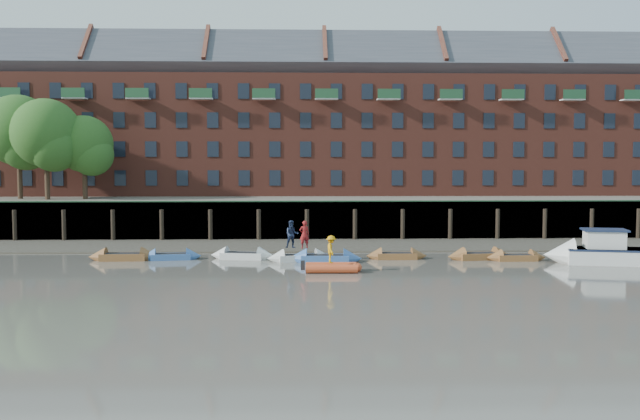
{
  "coord_description": "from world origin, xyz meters",
  "views": [
    {
      "loc": [
        -2.67,
        -34.25,
        6.33
      ],
      "look_at": [
        -1.22,
        12.0,
        3.2
      ],
      "focal_mm": 38.0,
      "sensor_mm": 36.0,
      "label": 1
    }
  ],
  "objects_px": {
    "rowboat_4": "(325,258)",
    "rowboat_3": "(300,258)",
    "rib_tender": "(334,268)",
    "motor_launch": "(592,252)",
    "person_rower_a": "(304,235)",
    "rowboat_2": "(243,256)",
    "rowboat_0": "(124,257)",
    "rowboat_1": "(171,256)",
    "rowboat_5": "(396,256)",
    "rowboat_6": "(479,256)",
    "person_rower_b": "(292,234)",
    "person_rib_crew": "(331,249)",
    "rowboat_7": "(516,257)"
  },
  "relations": [
    {
      "from": "rowboat_2",
      "to": "rowboat_3",
      "type": "height_order",
      "value": "rowboat_2"
    },
    {
      "from": "rowboat_1",
      "to": "rowboat_6",
      "type": "bearing_deg",
      "value": -10.36
    },
    {
      "from": "rowboat_0",
      "to": "rowboat_4",
      "type": "xyz_separation_m",
      "value": [
        13.27,
        -1.32,
        0.01
      ]
    },
    {
      "from": "person_rower_b",
      "to": "rowboat_3",
      "type": "bearing_deg",
      "value": -20.31
    },
    {
      "from": "person_rower_a",
      "to": "rowboat_2",
      "type": "bearing_deg",
      "value": -28.01
    },
    {
      "from": "rowboat_6",
      "to": "person_rower_b",
      "type": "distance_m",
      "value": 12.58
    },
    {
      "from": "rowboat_1",
      "to": "rowboat_3",
      "type": "relative_size",
      "value": 0.93
    },
    {
      "from": "rib_tender",
      "to": "motor_launch",
      "type": "xyz_separation_m",
      "value": [
        16.71,
        2.86,
        0.47
      ]
    },
    {
      "from": "rowboat_1",
      "to": "person_rib_crew",
      "type": "relative_size",
      "value": 2.56
    },
    {
      "from": "rowboat_5",
      "to": "rowboat_3",
      "type": "bearing_deg",
      "value": -172.18
    },
    {
      "from": "rowboat_0",
      "to": "person_rower_b",
      "type": "distance_m",
      "value": 11.24
    },
    {
      "from": "rowboat_0",
      "to": "person_rower_a",
      "type": "xyz_separation_m",
      "value": [
        11.94,
        -0.77,
        1.51
      ]
    },
    {
      "from": "rowboat_5",
      "to": "rowboat_0",
      "type": "bearing_deg",
      "value": -179.2
    },
    {
      "from": "rowboat_5",
      "to": "rib_tender",
      "type": "distance_m",
      "value": 6.94
    },
    {
      "from": "rowboat_1",
      "to": "person_rower_a",
      "type": "distance_m",
      "value": 9.07
    },
    {
      "from": "rowboat_0",
      "to": "motor_launch",
      "type": "height_order",
      "value": "motor_launch"
    },
    {
      "from": "rowboat_1",
      "to": "person_rower_a",
      "type": "relative_size",
      "value": 2.29
    },
    {
      "from": "rowboat_2",
      "to": "rib_tender",
      "type": "relative_size",
      "value": 1.38
    },
    {
      "from": "rowboat_2",
      "to": "rowboat_3",
      "type": "relative_size",
      "value": 1.03
    },
    {
      "from": "rowboat_6",
      "to": "motor_launch",
      "type": "relative_size",
      "value": 0.64
    },
    {
      "from": "rowboat_0",
      "to": "person_rower_a",
      "type": "bearing_deg",
      "value": -5.25
    },
    {
      "from": "rowboat_4",
      "to": "rowboat_6",
      "type": "xyz_separation_m",
      "value": [
        10.33,
        0.96,
        -0.02
      ]
    },
    {
      "from": "person_rower_b",
      "to": "person_rib_crew",
      "type": "distance_m",
      "value": 5.27
    },
    {
      "from": "rowboat_2",
      "to": "rowboat_0",
      "type": "bearing_deg",
      "value": -165.99
    },
    {
      "from": "rib_tender",
      "to": "person_rib_crew",
      "type": "relative_size",
      "value": 2.06
    },
    {
      "from": "rowboat_5",
      "to": "rowboat_6",
      "type": "bearing_deg",
      "value": -3.65
    },
    {
      "from": "person_rower_b",
      "to": "rowboat_7",
      "type": "bearing_deg",
      "value": -6.58
    },
    {
      "from": "rowboat_3",
      "to": "person_rower_a",
      "type": "xyz_separation_m",
      "value": [
        0.31,
        0.0,
        1.53
      ]
    },
    {
      "from": "rowboat_1",
      "to": "rowboat_3",
      "type": "xyz_separation_m",
      "value": [
        8.58,
        -0.99,
        0.01
      ]
    },
    {
      "from": "rowboat_0",
      "to": "rowboat_3",
      "type": "xyz_separation_m",
      "value": [
        11.63,
        -0.77,
        -0.02
      ]
    },
    {
      "from": "rowboat_7",
      "to": "person_rib_crew",
      "type": "xyz_separation_m",
      "value": [
        -12.41,
        -4.34,
        1.14
      ]
    },
    {
      "from": "rowboat_1",
      "to": "person_rib_crew",
      "type": "bearing_deg",
      "value": -36.74
    },
    {
      "from": "person_rower_b",
      "to": "motor_launch",
      "type": "bearing_deg",
      "value": -10.46
    },
    {
      "from": "motor_launch",
      "to": "person_rower_b",
      "type": "bearing_deg",
      "value": 6.91
    },
    {
      "from": "rowboat_6",
      "to": "motor_launch",
      "type": "bearing_deg",
      "value": -25.05
    },
    {
      "from": "rowboat_0",
      "to": "rowboat_7",
      "type": "xyz_separation_m",
      "value": [
        25.88,
        -0.98,
        -0.03
      ]
    },
    {
      "from": "rowboat_3",
      "to": "person_rower_a",
      "type": "height_order",
      "value": "person_rower_a"
    },
    {
      "from": "rowboat_6",
      "to": "motor_launch",
      "type": "xyz_separation_m",
      "value": [
        6.73,
        -2.03,
        0.49
      ]
    },
    {
      "from": "rowboat_4",
      "to": "motor_launch",
      "type": "xyz_separation_m",
      "value": [
        17.06,
        -1.07,
        0.48
      ]
    },
    {
      "from": "rowboat_5",
      "to": "person_rower_b",
      "type": "relative_size",
      "value": 2.25
    },
    {
      "from": "rowboat_0",
      "to": "person_rower_b",
      "type": "xyz_separation_m",
      "value": [
        11.12,
        -0.63,
        1.52
      ]
    },
    {
      "from": "rowboat_1",
      "to": "rowboat_5",
      "type": "distance_m",
      "value": 15.07
    },
    {
      "from": "motor_launch",
      "to": "person_rib_crew",
      "type": "bearing_deg",
      "value": 22.01
    },
    {
      "from": "rowboat_1",
      "to": "rowboat_2",
      "type": "xyz_separation_m",
      "value": [
        4.76,
        0.14,
        0.02
      ]
    },
    {
      "from": "rowboat_1",
      "to": "rib_tender",
      "type": "distance_m",
      "value": 11.91
    },
    {
      "from": "rowboat_7",
      "to": "person_rower_b",
      "type": "xyz_separation_m",
      "value": [
        -14.76,
        0.35,
        1.55
      ]
    },
    {
      "from": "rowboat_4",
      "to": "rowboat_3",
      "type": "bearing_deg",
      "value": 164.35
    },
    {
      "from": "rowboat_3",
      "to": "person_rower_b",
      "type": "xyz_separation_m",
      "value": [
        -0.51,
        0.14,
        1.53
      ]
    },
    {
      "from": "rowboat_0",
      "to": "rowboat_3",
      "type": "relative_size",
      "value": 1.04
    },
    {
      "from": "rowboat_0",
      "to": "rowboat_4",
      "type": "height_order",
      "value": "rowboat_4"
    }
  ]
}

